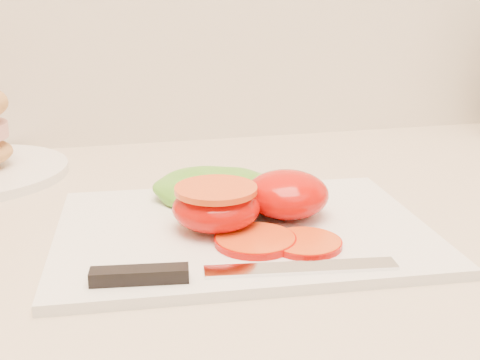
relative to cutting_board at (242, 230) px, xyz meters
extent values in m
cube|color=white|center=(0.00, 0.00, 0.00)|extent=(0.39, 0.29, 0.01)
ellipsoid|color=#CA0403|center=(0.05, 0.02, 0.03)|extent=(0.09, 0.09, 0.05)
ellipsoid|color=#CA0403|center=(-0.03, 0.00, 0.03)|extent=(0.09, 0.09, 0.04)
cylinder|color=red|center=(-0.03, 0.00, 0.05)|extent=(0.08, 0.08, 0.01)
cylinder|color=orange|center=(0.00, -0.05, 0.01)|extent=(0.07, 0.07, 0.01)
cylinder|color=orange|center=(0.04, -0.06, 0.01)|extent=(0.07, 0.07, 0.01)
ellipsoid|color=#5CA52B|center=(-0.01, 0.08, 0.02)|extent=(0.17, 0.15, 0.03)
cube|color=silver|center=(0.02, -0.11, 0.01)|extent=(0.17, 0.04, 0.00)
cube|color=black|center=(-0.11, -0.10, 0.01)|extent=(0.08, 0.03, 0.01)
camera|label=1|loc=(-0.14, -0.54, 0.23)|focal=45.00mm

